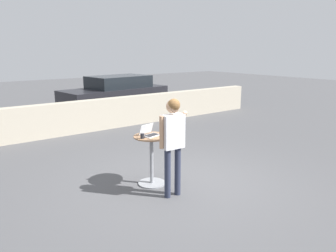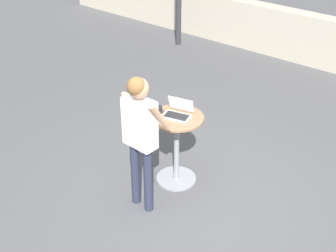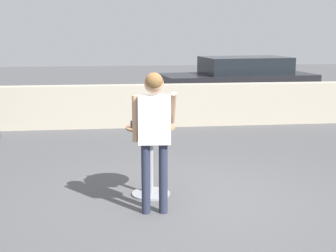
{
  "view_description": "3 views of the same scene",
  "coord_description": "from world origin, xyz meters",
  "px_view_note": "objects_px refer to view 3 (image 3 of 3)",
  "views": [
    {
      "loc": [
        -3.83,
        -4.66,
        2.56
      ],
      "look_at": [
        -0.23,
        0.12,
        1.17
      ],
      "focal_mm": 35.0,
      "sensor_mm": 36.0,
      "label": 1
    },
    {
      "loc": [
        2.56,
        -3.66,
        3.88
      ],
      "look_at": [
        -0.44,
        0.1,
        0.95
      ],
      "focal_mm": 50.0,
      "sensor_mm": 36.0,
      "label": 2
    },
    {
      "loc": [
        -0.97,
        -5.88,
        2.25
      ],
      "look_at": [
        -0.27,
        0.01,
        1.04
      ],
      "focal_mm": 50.0,
      "sensor_mm": 36.0,
      "label": 3
    }
  ],
  "objects_px": {
    "cafe_table": "(151,155)",
    "coffee_mug": "(133,124)",
    "laptop": "(149,122)",
    "parked_car_near_street": "(239,80)",
    "standing_person": "(154,125)"
  },
  "relations": [
    {
      "from": "cafe_table",
      "to": "coffee_mug",
      "type": "relative_size",
      "value": 8.93
    },
    {
      "from": "laptop",
      "to": "parked_car_near_street",
      "type": "height_order",
      "value": "parked_car_near_street"
    },
    {
      "from": "laptop",
      "to": "coffee_mug",
      "type": "bearing_deg",
      "value": -156.09
    },
    {
      "from": "laptop",
      "to": "standing_person",
      "type": "xyz_separation_m",
      "value": [
        0.0,
        -0.72,
        0.11
      ]
    },
    {
      "from": "laptop",
      "to": "coffee_mug",
      "type": "xyz_separation_m",
      "value": [
        -0.22,
        -0.1,
        -0.0
      ]
    },
    {
      "from": "standing_person",
      "to": "parked_car_near_street",
      "type": "bearing_deg",
      "value": 68.13
    },
    {
      "from": "coffee_mug",
      "to": "standing_person",
      "type": "distance_m",
      "value": 0.67
    },
    {
      "from": "coffee_mug",
      "to": "parked_car_near_street",
      "type": "bearing_deg",
      "value": 65.15
    },
    {
      "from": "cafe_table",
      "to": "coffee_mug",
      "type": "distance_m",
      "value": 0.51
    },
    {
      "from": "cafe_table",
      "to": "standing_person",
      "type": "distance_m",
      "value": 0.88
    },
    {
      "from": "laptop",
      "to": "cafe_table",
      "type": "bearing_deg",
      "value": -74.15
    },
    {
      "from": "coffee_mug",
      "to": "standing_person",
      "type": "relative_size",
      "value": 0.06
    },
    {
      "from": "parked_car_near_street",
      "to": "standing_person",
      "type": "bearing_deg",
      "value": -111.87
    },
    {
      "from": "laptop",
      "to": "coffee_mug",
      "type": "relative_size",
      "value": 3.6
    },
    {
      "from": "cafe_table",
      "to": "parked_car_near_street",
      "type": "bearing_deg",
      "value": 66.46
    }
  ]
}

